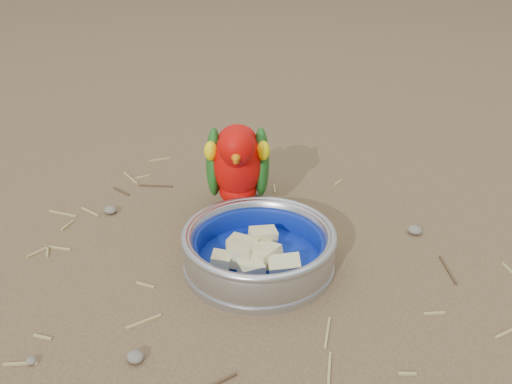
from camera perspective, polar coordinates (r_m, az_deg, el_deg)
The scene contains 6 objects.
ground at distance 0.80m, azimuth -2.85°, elevation -10.15°, with size 60.00×60.00×0.00m, color brown.
food_bowl at distance 0.84m, azimuth 0.29°, elevation -7.10°, with size 0.22×0.22×0.02m, color #B2B2BA.
bowl_wall at distance 0.82m, azimuth 0.30°, elevation -5.38°, with size 0.22×0.22×0.04m, color #B2B2BA, non-canonical shape.
fruit_wedges at distance 0.83m, azimuth 0.30°, elevation -5.79°, with size 0.13×0.13×0.03m, color beige, non-canonical shape.
lory_parrot at distance 0.92m, azimuth -1.86°, elevation 2.04°, with size 0.10×0.22×0.18m, color #C20804, non-canonical shape.
ground_debris at distance 0.80m, azimuth 1.03°, elevation -9.79°, with size 0.90×0.80×0.01m, color tan, non-canonical shape.
Camera 1 is at (0.43, -0.46, 0.49)m, focal length 40.00 mm.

